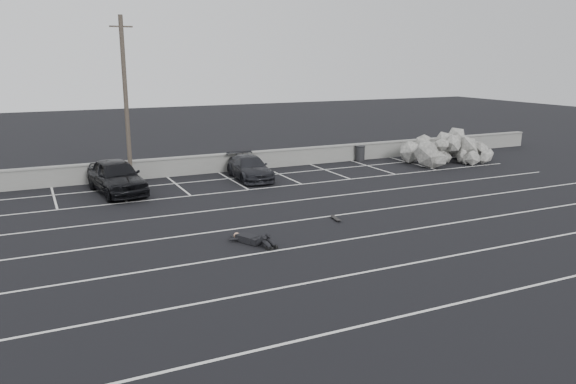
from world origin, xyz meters
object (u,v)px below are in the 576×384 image
car_left (116,176)px  car_right (250,168)px  riprap_pile (446,153)px  utility_pole (126,100)px  skateboard (336,219)px  person (247,235)px  trash_bin (360,153)px

car_left → car_right: (7.11, 0.30, -0.21)m
car_left → riprap_pile: 20.41m
utility_pole → skateboard: utility_pole is taller
car_right → person: (-4.08, -10.11, -0.38)m
car_right → skateboard: car_right is taller
riprap_pile → skateboard: size_ratio=9.65×
riprap_pile → utility_pole: bearing=173.4°
riprap_pile → person: riprap_pile is taller
car_left → skateboard: size_ratio=6.94×
utility_pole → car_right: bearing=-16.3°
car_right → utility_pole: (-6.08, 1.78, 3.72)m
car_left → car_right: car_left is taller
utility_pole → person: utility_pole is taller
trash_bin → riprap_pile: riprap_pile is taller
utility_pole → trash_bin: (14.56, 0.36, -3.84)m
car_right → trash_bin: car_right is taller
car_left → riprap_pile: car_left is taller
trash_bin → riprap_pile: (4.82, -2.61, 0.07)m
car_left → utility_pole: size_ratio=0.57×
trash_bin → skateboard: bearing=-126.4°
car_right → person: car_right is taller
utility_pole → riprap_pile: utility_pole is taller
trash_bin → skateboard: trash_bin is taller
car_right → riprap_pile: bearing=2.3°
car_left → trash_bin: size_ratio=4.98×
utility_pole → person: (2.00, -11.89, -4.09)m
car_left → utility_pole: utility_pole is taller
person → utility_pole: bearing=74.9°
riprap_pile → person: (-17.38, -9.64, -0.32)m
skateboard → car_left: bearing=138.3°
utility_pole → car_left: bearing=-116.5°
trash_bin → person: 17.55m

